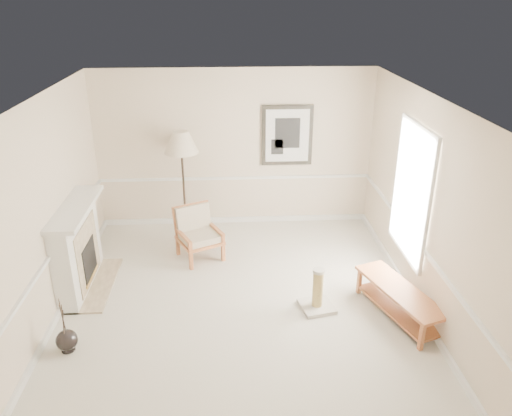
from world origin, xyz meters
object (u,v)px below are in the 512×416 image
Objects in this scene: scratching_post at (317,296)px; armchair at (197,230)px; bench at (399,298)px; floor_vase at (67,341)px; floor_lamp at (181,145)px.

armchair is at bearing 136.75° from scratching_post.
bench is at bearing -60.17° from armchair.
bench is at bearing 6.27° from floor_vase.
armchair reaches higher than scratching_post.
floor_vase is 0.86× the size of armchair.
armchair is 0.57× the size of bench.
floor_vase is 1.23× the size of scratching_post.
scratching_post is at bearing -51.81° from floor_lamp.
floor_lamp reaches higher than bench.
floor_lamp reaches higher than armchair.
floor_vase is at bearing -173.73° from bench.
floor_lamp is 4.37m from bench.
floor_vase is 2.80m from armchair.
armchair reaches higher than bench.
scratching_post reaches higher than bench.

